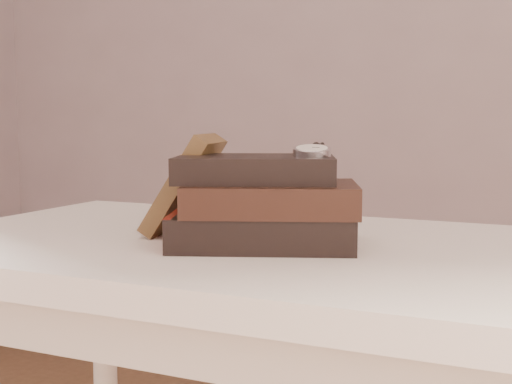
% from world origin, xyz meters
% --- Properties ---
extents(table, '(1.00, 0.60, 0.75)m').
position_xyz_m(table, '(0.00, 0.35, 0.66)').
color(table, white).
rests_on(table, ground).
extents(book_stack, '(0.30, 0.25, 0.13)m').
position_xyz_m(book_stack, '(0.04, 0.32, 0.81)').
color(book_stack, black).
rests_on(book_stack, table).
extents(journal, '(0.13, 0.12, 0.16)m').
position_xyz_m(journal, '(-0.10, 0.34, 0.83)').
color(journal, '#3E2B18').
rests_on(journal, table).
extents(pocket_watch, '(0.07, 0.16, 0.02)m').
position_xyz_m(pocket_watch, '(0.11, 0.33, 0.88)').
color(pocket_watch, silver).
rests_on(pocket_watch, book_stack).
extents(eyeglasses, '(0.14, 0.15, 0.05)m').
position_xyz_m(eyeglasses, '(-0.07, 0.36, 0.82)').
color(eyeglasses, silver).
rests_on(eyeglasses, book_stack).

